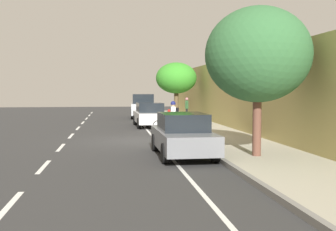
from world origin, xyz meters
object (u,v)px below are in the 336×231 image
object	(u,v)px
street_tree_near_cyclist	(258,55)
street_tree_mid_block	(176,78)
parked_suv_silver_mid	(143,106)
pedestrian_on_phone	(187,107)
bicycle_at_curb	(168,126)
parked_sedan_white_second	(150,115)
fire_hydrant	(169,115)
cyclist_with_backpack	(174,114)
parked_sedan_grey_nearest	(183,135)

from	to	relation	value
street_tree_near_cyclist	street_tree_mid_block	world-z (taller)	street_tree_near_cyclist
parked_suv_silver_mid	pedestrian_on_phone	distance (m)	5.45
bicycle_at_curb	pedestrian_on_phone	size ratio (longest dim) A/B	1.04
bicycle_at_curb	street_tree_near_cyclist	distance (m)	9.56
parked_sedan_white_second	parked_suv_silver_mid	xyz separation A→B (m)	(0.16, 7.89, 0.27)
fire_hydrant	pedestrian_on_phone	bearing A→B (deg)	36.84
street_tree_mid_block	pedestrian_on_phone	distance (m)	2.44
street_tree_mid_block	street_tree_near_cyclist	bearing A→B (deg)	-90.00
bicycle_at_curb	street_tree_mid_block	xyz separation A→B (m)	(1.74, 8.32, 2.82)
street_tree_mid_block	parked_sedan_white_second	bearing A→B (deg)	-119.08
parked_suv_silver_mid	fire_hydrant	xyz separation A→B (m)	(1.38, -5.74, -0.45)
street_tree_mid_block	pedestrian_on_phone	bearing A→B (deg)	-60.08
street_tree_near_cyclist	pedestrian_on_phone	bearing A→B (deg)	87.85
pedestrian_on_phone	fire_hydrant	size ratio (longest dim) A/B	1.95
pedestrian_on_phone	parked_suv_silver_mid	bearing A→B (deg)	121.26
cyclist_with_backpack	parked_suv_silver_mid	bearing A→B (deg)	93.27
parked_sedan_grey_nearest	street_tree_near_cyclist	distance (m)	3.74
bicycle_at_curb	cyclist_with_backpack	bearing A→B (deg)	-63.58
parked_sedan_white_second	street_tree_near_cyclist	world-z (taller)	street_tree_near_cyclist
parked_sedan_grey_nearest	pedestrian_on_phone	xyz separation A→B (m)	(2.90, 15.00, 0.32)
street_tree_near_cyclist	fire_hydrant	size ratio (longest dim) A/B	5.84
parked_sedan_grey_nearest	street_tree_near_cyclist	xyz separation A→B (m)	(2.30, -1.13, 2.73)
pedestrian_on_phone	fire_hydrant	world-z (taller)	pedestrian_on_phone
parked_sedan_white_second	parked_suv_silver_mid	bearing A→B (deg)	88.84
street_tree_mid_block	fire_hydrant	size ratio (longest dim) A/B	5.02
parked_sedan_white_second	fire_hydrant	size ratio (longest dim) A/B	5.30
cyclist_with_backpack	parked_sedan_white_second	bearing A→B (deg)	100.95
parked_suv_silver_mid	parked_sedan_grey_nearest	bearing A→B (deg)	-90.22
parked_sedan_grey_nearest	parked_suv_silver_mid	distance (m)	19.66
street_tree_near_cyclist	street_tree_mid_block	distance (m)	17.19
parked_sedan_white_second	street_tree_near_cyclist	bearing A→B (deg)	-79.54
parked_sedan_grey_nearest	parked_suv_silver_mid	xyz separation A→B (m)	(0.08, 19.66, 0.27)
parked_sedan_white_second	street_tree_mid_block	world-z (taller)	street_tree_mid_block
street_tree_near_cyclist	fire_hydrant	bearing A→B (deg)	93.21
parked_sedan_grey_nearest	parked_suv_silver_mid	world-z (taller)	parked_suv_silver_mid
bicycle_at_curb	street_tree_near_cyclist	world-z (taller)	street_tree_near_cyclist
parked_sedan_grey_nearest	street_tree_mid_block	size ratio (longest dim) A/B	1.05
bicycle_at_curb	pedestrian_on_phone	bearing A→B (deg)	72.13
parked_sedan_white_second	street_tree_near_cyclist	size ratio (longest dim) A/B	0.91
street_tree_near_cyclist	parked_suv_silver_mid	bearing A→B (deg)	96.10
bicycle_at_curb	cyclist_with_backpack	distance (m)	0.86
parked_sedan_white_second	pedestrian_on_phone	world-z (taller)	pedestrian_on_phone
parked_sedan_white_second	bicycle_at_curb	distance (m)	4.10
cyclist_with_backpack	street_tree_mid_block	xyz separation A→B (m)	(1.51, 8.77, 2.12)
street_tree_mid_block	pedestrian_on_phone	xyz separation A→B (m)	(0.60, -1.05, -2.12)
bicycle_at_curb	fire_hydrant	bearing A→B (deg)	81.77
cyclist_with_backpack	bicycle_at_curb	bearing A→B (deg)	116.42
street_tree_mid_block	fire_hydrant	bearing A→B (deg)	-111.56
parked_sedan_white_second	bicycle_at_curb	world-z (taller)	parked_sedan_white_second
parked_sedan_white_second	cyclist_with_backpack	distance (m)	4.58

